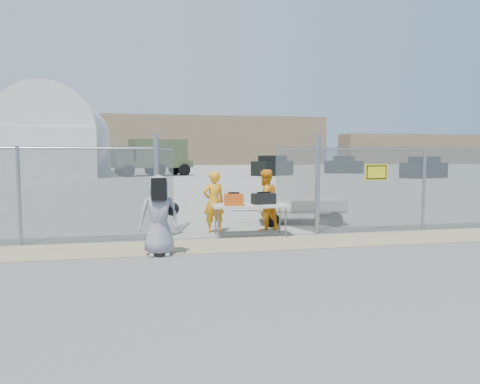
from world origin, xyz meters
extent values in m
plane|color=#575757|center=(0.00, 0.00, 0.00)|extent=(160.00, 160.00, 0.00)
cube|color=gray|center=(0.00, 42.00, 0.01)|extent=(160.00, 80.00, 0.01)
cube|color=#9C8C66|center=(0.00, 1.00, 0.01)|extent=(44.00, 1.60, 0.01)
cube|color=#D75414|center=(-0.18, 1.89, 0.93)|extent=(0.49, 0.36, 0.28)
cube|color=black|center=(0.61, 2.06, 0.92)|extent=(0.59, 0.40, 0.27)
imported|color=#FFA017|center=(-0.54, 2.73, 0.79)|extent=(0.64, 0.48, 1.58)
imported|color=#FFA017|center=(0.82, 2.70, 0.81)|extent=(0.97, 0.88, 1.62)
imported|color=gray|center=(-2.02, 0.26, 0.81)|extent=(0.80, 0.53, 1.62)
camera|label=1|loc=(-2.37, -9.08, 2.02)|focal=35.00mm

